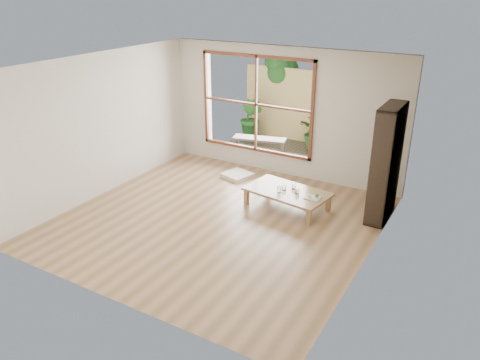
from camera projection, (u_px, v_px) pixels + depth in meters
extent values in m
plane|color=tan|center=(219.00, 220.00, 7.94)|extent=(5.00, 5.00, 0.00)
cube|color=#947148|center=(287.00, 192.00, 8.28)|extent=(1.56, 1.02, 0.05)
cube|color=#947148|center=(247.00, 196.00, 8.48)|extent=(0.08, 0.08, 0.27)
cube|color=#947148|center=(268.00, 185.00, 8.96)|extent=(0.08, 0.08, 0.27)
cube|color=#947148|center=(309.00, 217.00, 7.73)|extent=(0.08, 0.08, 0.27)
cube|color=#947148|center=(329.00, 203.00, 8.21)|extent=(0.08, 0.08, 0.27)
cube|color=silver|center=(237.00, 175.00, 9.66)|extent=(0.62, 0.62, 0.07)
cube|color=black|center=(386.00, 164.00, 7.66)|extent=(0.31, 0.88, 1.95)
cylinder|color=silver|center=(279.00, 189.00, 8.17)|extent=(0.07, 0.07, 0.12)
cylinder|color=silver|center=(297.00, 191.00, 8.13)|extent=(0.07, 0.07, 0.10)
cylinder|color=silver|center=(294.00, 186.00, 8.32)|extent=(0.07, 0.07, 0.09)
cylinder|color=silver|center=(284.00, 188.00, 8.28)|extent=(0.07, 0.07, 0.09)
cube|color=white|center=(312.00, 198.00, 7.98)|extent=(0.27, 0.19, 0.02)
sphere|color=#327930|center=(317.00, 195.00, 7.96)|extent=(0.07, 0.07, 0.07)
cube|color=orange|center=(310.00, 197.00, 7.96)|extent=(0.05, 0.04, 0.02)
cube|color=beige|center=(309.00, 195.00, 8.03)|extent=(0.06, 0.05, 0.02)
cylinder|color=silver|center=(312.00, 199.00, 7.92)|extent=(0.15, 0.01, 0.01)
cube|color=#383229|center=(278.00, 152.00, 11.05)|extent=(2.80, 2.00, 0.05)
cube|color=black|center=(259.00, 139.00, 10.75)|extent=(1.26, 0.63, 0.05)
cube|color=black|center=(234.00, 146.00, 10.85)|extent=(0.07, 0.07, 0.33)
cube|color=black|center=(237.00, 143.00, 11.10)|extent=(0.07, 0.07, 0.33)
cube|color=black|center=(282.00, 151.00, 10.56)|extent=(0.07, 0.07, 0.33)
cube|color=black|center=(284.00, 147.00, 10.80)|extent=(0.07, 0.07, 0.33)
cube|color=#DAC370|center=(297.00, 106.00, 11.49)|extent=(2.80, 0.06, 1.80)
imported|color=#255620|center=(317.00, 132.00, 11.01)|extent=(0.93, 0.86, 0.84)
imported|color=#255620|center=(251.00, 118.00, 11.73)|extent=(0.66, 0.57, 1.07)
cylinder|color=#4C3D2D|center=(277.00, 104.00, 12.09)|extent=(0.14, 0.14, 1.60)
sphere|color=#255620|center=(282.00, 71.00, 11.70)|extent=(0.84, 0.84, 0.84)
sphere|color=#255620|center=(274.00, 78.00, 11.96)|extent=(0.70, 0.70, 0.70)
sphere|color=#255620|center=(277.00, 61.00, 11.56)|extent=(0.64, 0.64, 0.64)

